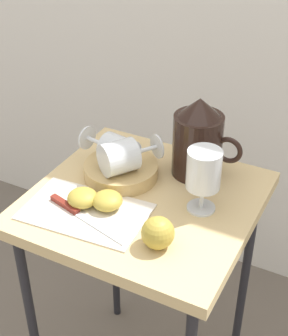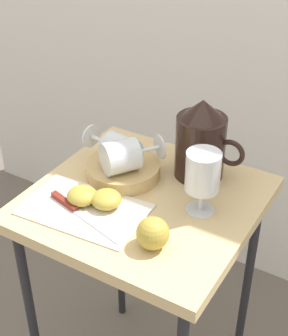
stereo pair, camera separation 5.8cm
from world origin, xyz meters
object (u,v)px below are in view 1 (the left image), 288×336
Objects in this scene: apple_whole at (158,233)px; knife at (76,212)px; basket_tray at (121,170)px; wine_glass_tipped_far at (117,150)px; table at (144,223)px; apple_half_right at (107,201)px; wine_glass_upright at (204,173)px; pitcher at (198,144)px; wine_glass_tipped_near at (121,157)px; apple_half_left at (82,198)px.

apple_whole is 0.20m from knife.
wine_glass_tipped_far reaches higher than basket_tray.
table is at bearing -28.98° from basket_tray.
knife is (-0.01, -0.18, -0.01)m from basket_tray.
wine_glass_upright is at bearing 27.68° from apple_half_right.
table is at bearing -27.76° from wine_glass_tipped_far.
basket_tray is at bearing 172.65° from wine_glass_upright.
pitcher is 0.33m from knife.
apple_half_left is (-0.03, -0.12, -0.05)m from wine_glass_tipped_near.
apple_half_left reaches higher than basket_tray.
basket_tray is 0.18m from knife.
table is 0.14m from apple_half_right.
basket_tray is 2.64× the size of apple_whole.
wine_glass_tipped_far is 0.19m from knife.
wine_glass_tipped_far is 0.14m from apple_half_right.
pitcher reaches higher than wine_glass_tipped_far.
basket_tray is (-0.09, 0.05, 0.09)m from table.
basket_tray is at bearing 135.90° from apple_whole.
apple_whole is (0.03, -0.28, -0.05)m from pitcher.
table is 0.22m from wine_glass_upright.
pitcher is at bearing 33.06° from basket_tray.
apple_half_left is at bearing -125.43° from pitcher.
basket_tray reaches higher than knife.
pitcher is at bearing 30.83° from wine_glass_tipped_far.
pitcher reaches higher than knife.
wine_glass_tipped_near is at bearing 79.64° from knife.
wine_glass_tipped_far reaches higher than apple_half_left.
knife is (-0.23, -0.15, -0.09)m from wine_glass_upright.
wine_glass_tipped_far is 2.27× the size of apple_half_right.
apple_half_left is 1.00× the size of apple_whole.
wine_glass_tipped_near is at bearing 178.77° from wine_glass_upright.
apple_whole reaches higher than basket_tray.
table is 0.18m from knife.
wine_glass_upright is at bearing -7.35° from basket_tray.
basket_tray is 0.24m from wine_glass_upright.
table is at bearing 51.26° from knife.
wine_glass_upright is at bearing 25.41° from apple_half_left.
basket_tray is 0.20m from pitcher.
wine_glass_tipped_near is at bearing 102.39° from apple_half_right.
knife is (-0.20, 0.01, -0.03)m from apple_whole.
table is 3.97× the size of basket_tray.
table is 10.47× the size of apple_half_left.
knife is at bearing 177.82° from apple_whole.
apple_half_left is 0.06m from apple_half_right.
apple_half_right is 0.30× the size of knife.
wine_glass_upright reaches higher than table.
basket_tray reaches higher than table.
apple_whole is (0.21, -0.04, 0.01)m from apple_half_left.
apple_half_left and apple_half_right have the same top height.
table is at bearing 55.86° from apple_half_right.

